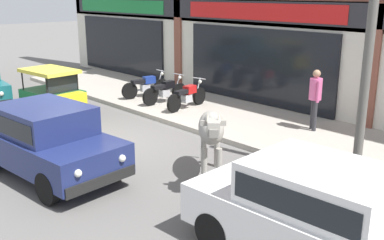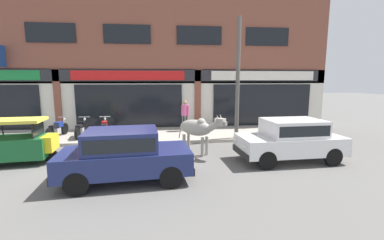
{
  "view_description": "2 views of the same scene",
  "coord_description": "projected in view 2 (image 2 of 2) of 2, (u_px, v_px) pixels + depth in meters",
  "views": [
    {
      "loc": [
        9.14,
        -5.62,
        3.64
      ],
      "look_at": [
        2.01,
        1.0,
        0.86
      ],
      "focal_mm": 42.0,
      "sensor_mm": 36.0,
      "label": 1
    },
    {
      "loc": [
        1.93,
        -8.91,
        2.79
      ],
      "look_at": [
        3.0,
        1.0,
        1.24
      ],
      "focal_mm": 24.0,
      "sensor_mm": 36.0,
      "label": 2
    }
  ],
  "objects": [
    {
      "name": "car_1",
      "position": [
        125.0,
        153.0,
        7.05
      ],
      "size": [
        3.72,
        1.91,
        1.46
      ],
      "color": "black",
      "rests_on": "ground"
    },
    {
      "name": "ground_plane",
      "position": [
        110.0,
        161.0,
        8.97
      ],
      "size": [
        90.0,
        90.0,
        0.0
      ],
      "primitive_type": "plane",
      "color": "#605E5B"
    },
    {
      "name": "cow",
      "position": [
        197.0,
        128.0,
        9.62
      ],
      "size": [
        1.71,
        1.64,
        1.61
      ],
      "color": "#9E998E",
      "rests_on": "ground"
    },
    {
      "name": "auto_rickshaw",
      "position": [
        23.0,
        144.0,
        8.62
      ],
      "size": [
        2.04,
        1.33,
        1.52
      ],
      "color": "black",
      "rests_on": "ground"
    },
    {
      "name": "pedestrian",
      "position": [
        185.0,
        112.0,
        13.48
      ],
      "size": [
        0.4,
        0.35,
        1.6
      ],
      "color": "#2D2D33",
      "rests_on": "sidewalk"
    },
    {
      "name": "utility_pole",
      "position": [
        238.0,
        79.0,
        11.55
      ],
      "size": [
        0.18,
        0.18,
        5.43
      ],
      "primitive_type": "cylinder",
      "color": "#595651",
      "rests_on": "sidewalk"
    },
    {
      "name": "shop_building",
      "position": [
        129.0,
        56.0,
        14.22
      ],
      "size": [
        23.0,
        1.4,
        8.73
      ],
      "color": "brown",
      "rests_on": "ground"
    },
    {
      "name": "motorcycle_2",
      "position": [
        104.0,
        128.0,
        12.27
      ],
      "size": [
        0.55,
        1.8,
        0.88
      ],
      "color": "black",
      "rests_on": "sidewalk"
    },
    {
      "name": "motorcycle_0",
      "position": [
        57.0,
        129.0,
        12.07
      ],
      "size": [
        0.57,
        1.81,
        0.88
      ],
      "color": "black",
      "rests_on": "sidewalk"
    },
    {
      "name": "motorcycle_1",
      "position": [
        81.0,
        129.0,
        12.15
      ],
      "size": [
        0.52,
        1.81,
        0.88
      ],
      "color": "black",
      "rests_on": "sidewalk"
    },
    {
      "name": "car_2",
      "position": [
        291.0,
        138.0,
        8.86
      ],
      "size": [
        3.68,
        1.77,
        1.46
      ],
      "color": "black",
      "rests_on": "ground"
    },
    {
      "name": "sidewalk",
      "position": [
        126.0,
        135.0,
        12.86
      ],
      "size": [
        19.0,
        3.53,
        0.13
      ],
      "primitive_type": "cube",
      "color": "#A8A093",
      "rests_on": "ground"
    }
  ]
}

